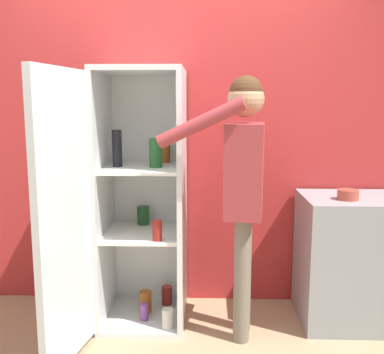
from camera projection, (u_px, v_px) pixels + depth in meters
wall_back at (173, 139)px, 3.43m from camera, size 7.00×0.06×2.55m
refrigerator at (130, 202)px, 3.07m from camera, size 0.74×1.21×1.78m
person at (243, 173)px, 2.86m from camera, size 0.70×0.54×1.72m
counter at (354, 259)px, 3.18m from camera, size 0.74×0.59×0.90m
bowl at (348, 195)px, 3.01m from camera, size 0.14×0.14×0.07m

